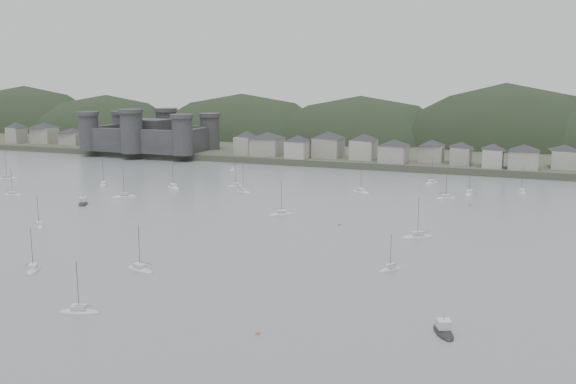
% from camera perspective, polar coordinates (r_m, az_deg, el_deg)
% --- Properties ---
extents(ground, '(900.00, 900.00, 0.00)m').
position_cam_1_polar(ground, '(136.08, -11.93, -7.70)').
color(ground, slate).
rests_on(ground, ground).
extents(far_shore_land, '(900.00, 250.00, 3.00)m').
position_cam_1_polar(far_shore_land, '(410.69, 11.52, 4.43)').
color(far_shore_land, '#383D2D').
rests_on(far_shore_land, ground).
extents(forested_ridge, '(851.55, 103.94, 102.57)m').
position_cam_1_polar(forested_ridge, '(386.30, 11.47, 2.17)').
color(forested_ridge, black).
rests_on(forested_ridge, ground).
extents(castle, '(66.00, 43.00, 20.00)m').
position_cam_1_polar(castle, '(347.15, -12.09, 4.96)').
color(castle, '#323235').
rests_on(castle, far_shore_land).
extents(waterfront_town, '(451.48, 28.46, 12.92)m').
position_cam_1_polar(waterfront_town, '(293.22, 17.34, 3.34)').
color(waterfront_town, gray).
rests_on(waterfront_town, far_shore_land).
extents(moored_fleet, '(267.94, 175.53, 12.74)m').
position_cam_1_polar(moored_fleet, '(200.99, -3.56, -1.63)').
color(moored_fleet, '#BCBCB8').
rests_on(moored_fleet, ground).
extents(motor_launch_near, '(5.64, 8.02, 3.82)m').
position_cam_1_polar(motor_launch_near, '(110.73, 13.54, -11.84)').
color(motor_launch_near, black).
rests_on(motor_launch_near, ground).
extents(motor_launch_far, '(6.77, 8.19, 3.90)m').
position_cam_1_polar(motor_launch_far, '(221.30, -17.61, -0.97)').
color(motor_launch_far, black).
rests_on(motor_launch_far, ground).
extents(mooring_buoys, '(171.92, 143.52, 0.70)m').
position_cam_1_polar(mooring_buoys, '(183.23, -1.08, -2.78)').
color(mooring_buoys, '#CA6343').
rests_on(mooring_buoys, ground).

